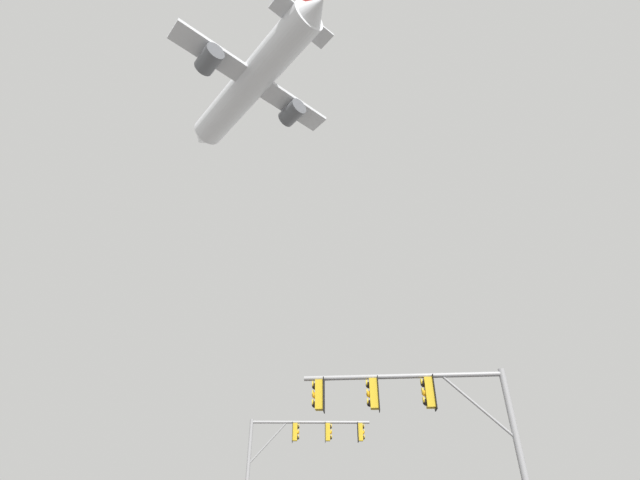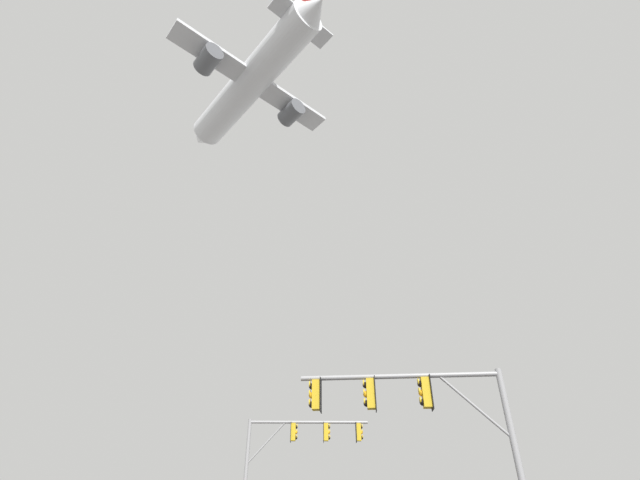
% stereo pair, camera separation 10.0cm
% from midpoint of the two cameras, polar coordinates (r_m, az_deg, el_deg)
% --- Properties ---
extents(signal_pole_near, '(6.35, 0.84, 5.77)m').
position_cam_midpoint_polar(signal_pole_near, '(14.71, 13.29, -21.06)').
color(signal_pole_near, gray).
rests_on(signal_pole_near, ground).
extents(signal_pole_far, '(6.79, 0.51, 6.55)m').
position_cam_midpoint_polar(signal_pole_far, '(26.81, -3.08, -25.33)').
color(signal_pole_far, gray).
rests_on(signal_pole_far, ground).
extents(airplane, '(19.35, 21.69, 7.06)m').
position_cam_midpoint_polar(airplane, '(54.72, -8.92, 19.60)').
color(airplane, white).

